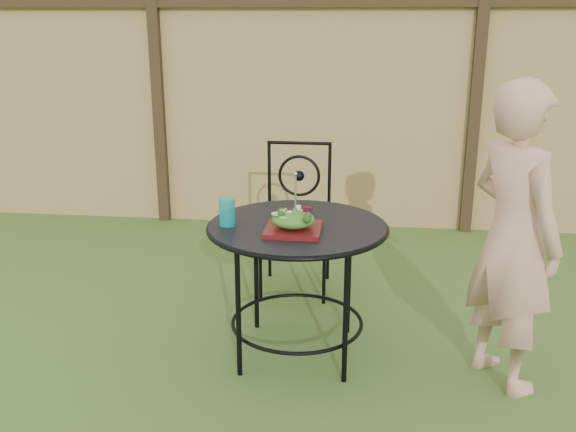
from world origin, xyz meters
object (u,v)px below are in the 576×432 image
Objects in this scene: diner at (513,238)px; patio_table at (297,250)px; patio_chair at (297,214)px; salad_plate at (293,229)px.

patio_table is at bearing 51.83° from diner.
diner is (1.13, -1.02, 0.24)m from patio_chair.
diner reaches higher than patio_chair.
patio_chair reaches higher than salad_plate.
patio_table is 1.05m from diner.
patio_chair is 0.64× the size of diner.
patio_chair is at bearing 17.14° from diner.
diner is at bearing -7.48° from patio_table.
patio_chair is 1.04m from salad_plate.
salad_plate is at bearing -93.82° from patio_table.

